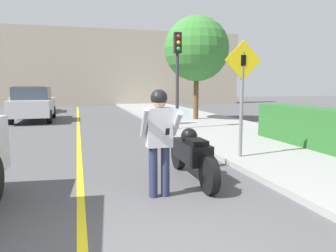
{
  "coord_description": "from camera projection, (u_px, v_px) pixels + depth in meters",
  "views": [
    {
      "loc": [
        -0.6,
        -2.92,
        1.8
      ],
      "look_at": [
        1.04,
        3.0,
        1.02
      ],
      "focal_mm": 35.0,
      "sensor_mm": 36.0,
      "label": 1
    }
  ],
  "objects": [
    {
      "name": "road_center_line",
      "position": [
        79.0,
        152.0,
        8.75
      ],
      "size": [
        0.12,
        36.0,
        0.01
      ],
      "color": "yellow",
      "rests_on": "ground"
    },
    {
      "name": "person_biker",
      "position": [
        159.0,
        132.0,
        5.15
      ],
      "size": [
        0.59,
        0.47,
        1.72
      ],
      "color": "#282D4C",
      "rests_on": "ground"
    },
    {
      "name": "sidewalk_curb",
      "position": [
        301.0,
        154.0,
        8.26
      ],
      "size": [
        4.4,
        44.0,
        0.12
      ],
      "color": "gray",
      "rests_on": "ground"
    },
    {
      "name": "motorcycle",
      "position": [
        192.0,
        153.0,
        6.18
      ],
      "size": [
        0.62,
        2.35,
        1.3
      ],
      "color": "black",
      "rests_on": "ground"
    },
    {
      "name": "street_tree",
      "position": [
        197.0,
        49.0,
        15.56
      ],
      "size": [
        3.08,
        3.08,
        4.9
      ],
      "color": "brown",
      "rests_on": "sidewalk_curb"
    },
    {
      "name": "crossing_sign",
      "position": [
        242.0,
        88.0,
        7.47
      ],
      "size": [
        0.91,
        0.08,
        2.67
      ],
      "color": "slate",
      "rests_on": "sidewalk_curb"
    },
    {
      "name": "traffic_light",
      "position": [
        178.0,
        62.0,
        12.19
      ],
      "size": [
        0.26,
        0.3,
        3.58
      ],
      "color": "#2D2D30",
      "rests_on": "sidewalk_curb"
    },
    {
      "name": "parked_car_white",
      "position": [
        30.0,
        99.0,
        21.07
      ],
      "size": [
        1.88,
        4.2,
        1.68
      ],
      "color": "black",
      "rests_on": "ground"
    },
    {
      "name": "building_backdrop",
      "position": [
        84.0,
        67.0,
        27.62
      ],
      "size": [
        28.0,
        1.2,
        6.42
      ],
      "color": "#B2A38E",
      "rests_on": "ground"
    },
    {
      "name": "hedge_row",
      "position": [
        311.0,
        127.0,
        9.02
      ],
      "size": [
        0.9,
        3.96,
        1.04
      ],
      "color": "#286028",
      "rests_on": "sidewalk_curb"
    },
    {
      "name": "parked_car_silver",
      "position": [
        33.0,
        104.0,
        16.02
      ],
      "size": [
        1.88,
        4.2,
        1.68
      ],
      "color": "black",
      "rests_on": "ground"
    }
  ]
}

